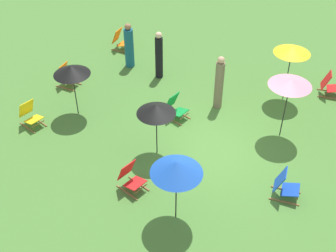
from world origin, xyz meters
TOP-DOWN VIEW (x-y plane):
  - ground_plane at (0.00, 0.00)m, footprint 40.00×40.00m
  - deckchair_0 at (4.17, 5.23)m, footprint 0.49×0.77m
  - deckchair_1 at (-0.76, -2.43)m, footprint 0.57×0.82m
  - deckchair_2 at (1.08, 1.46)m, footprint 0.66×0.86m
  - deckchair_3 at (1.12, 5.61)m, footprint 0.49×0.77m
  - deckchair_4 at (4.43, -2.66)m, footprint 0.63×0.84m
  - deckchair_6 at (-1.16, 5.29)m, footprint 0.66×0.86m
  - deckchair_7 at (-2.18, 1.22)m, footprint 0.67×0.86m
  - umbrella_0 at (1.66, -1.74)m, footprint 1.21×1.21m
  - umbrella_1 at (-0.08, 4.34)m, footprint 1.11×1.11m
  - umbrella_2 at (3.58, -1.36)m, footprint 1.15×1.15m
  - umbrella_3 at (-0.67, 1.23)m, footprint 1.07×1.07m
  - umbrella_4 at (-2.57, -0.23)m, footprint 1.21×1.21m
  - person_0 at (3.21, 4.28)m, footprint 0.47×0.47m
  - person_1 at (2.19, 0.46)m, footprint 0.39×0.39m
  - person_2 at (3.00, 2.97)m, footprint 0.27×0.27m

SIDE VIEW (x-z plane):
  - ground_plane at x=0.00m, z-range 0.00..0.00m
  - deckchair_0 at x=4.17m, z-range -0.05..0.79m
  - deckchair_1 at x=-0.76m, z-range -0.05..0.79m
  - deckchair_2 at x=1.08m, z-range -0.05..0.79m
  - deckchair_3 at x=1.12m, z-range -0.05..0.79m
  - deckchair_4 at x=4.43m, z-range -0.05..0.79m
  - deckchair_6 at x=-1.16m, z-range -0.05..0.79m
  - deckchair_7 at x=-2.18m, z-range -0.05..0.79m
  - person_0 at x=3.21m, z-range -0.05..1.63m
  - person_2 at x=3.00m, z-range -0.03..1.71m
  - person_1 at x=2.19m, z-range -0.03..1.81m
  - umbrella_3 at x=-0.67m, z-range 0.70..2.38m
  - umbrella_1 at x=-0.08m, z-range 0.73..2.49m
  - umbrella_4 at x=-2.57m, z-range 0.75..2.59m
  - umbrella_2 at x=3.58m, z-range 0.85..2.81m
  - umbrella_0 at x=1.66m, z-range 0.87..2.84m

